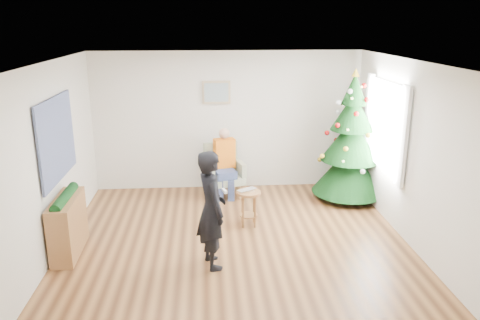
{
  "coord_description": "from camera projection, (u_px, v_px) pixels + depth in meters",
  "views": [
    {
      "loc": [
        -0.39,
        -6.13,
        3.12
      ],
      "look_at": [
        0.1,
        0.6,
        1.1
      ],
      "focal_mm": 35.0,
      "sensor_mm": 36.0,
      "label": 1
    }
  ],
  "objects": [
    {
      "name": "game_controller",
      "position": [
        224.0,
        191.0,
        5.91
      ],
      "size": [
        0.07,
        0.13,
        0.04
      ],
      "primitive_type": "cube",
      "rotation": [
        0.0,
        0.0,
        0.28
      ],
      "color": "white",
      "rests_on": "standing_man"
    },
    {
      "name": "floor",
      "position": [
        236.0,
        244.0,
        6.78
      ],
      "size": [
        5.0,
        5.0,
        0.0
      ],
      "primitive_type": "plane",
      "color": "brown",
      "rests_on": "ground"
    },
    {
      "name": "curtains",
      "position": [
        384.0,
        126.0,
        7.48
      ],
      "size": [
        0.05,
        1.75,
        1.5
      ],
      "color": "white",
      "rests_on": "wall_right"
    },
    {
      "name": "stool",
      "position": [
        249.0,
        208.0,
        7.35
      ],
      "size": [
        0.38,
        0.38,
        0.57
      ],
      "rotation": [
        0.0,
        0.0,
        0.23
      ],
      "color": "brown",
      "rests_on": "floor"
    },
    {
      "name": "wall_back",
      "position": [
        227.0,
        121.0,
        8.8
      ],
      "size": [
        5.0,
        0.0,
        5.0
      ],
      "primitive_type": "plane",
      "rotation": [
        1.57,
        0.0,
        0.0
      ],
      "color": "silver",
      "rests_on": "floor"
    },
    {
      "name": "laptop",
      "position": [
        249.0,
        191.0,
        7.26
      ],
      "size": [
        0.37,
        0.34,
        0.02
      ],
      "primitive_type": "imported",
      "rotation": [
        0.0,
        0.0,
        0.58
      ],
      "color": "silver",
      "rests_on": "stool"
    },
    {
      "name": "seated_person",
      "position": [
        225.0,
        162.0,
        8.52
      ],
      "size": [
        0.44,
        0.59,
        1.25
      ],
      "rotation": [
        0.0,
        0.0,
        0.26
      ],
      "color": "navy",
      "rests_on": "armchair"
    },
    {
      "name": "console",
      "position": [
        68.0,
        226.0,
        6.45
      ],
      "size": [
        0.32,
        1.01,
        0.8
      ],
      "primitive_type": "cube",
      "rotation": [
        0.0,
        0.0,
        0.02
      ],
      "color": "brown",
      "rests_on": "floor"
    },
    {
      "name": "wall_left",
      "position": [
        49.0,
        163.0,
        6.23
      ],
      "size": [
        0.0,
        5.0,
        5.0
      ],
      "primitive_type": "plane",
      "rotation": [
        1.57,
        0.0,
        1.57
      ],
      "color": "silver",
      "rests_on": "floor"
    },
    {
      "name": "garland",
      "position": [
        65.0,
        198.0,
        6.32
      ],
      "size": [
        0.14,
        0.9,
        0.14
      ],
      "primitive_type": "cylinder",
      "rotation": [
        1.57,
        0.0,
        0.0
      ],
      "color": "black",
      "rests_on": "console"
    },
    {
      "name": "framed_picture",
      "position": [
        216.0,
        92.0,
        8.59
      ],
      "size": [
        0.52,
        0.05,
        0.42
      ],
      "color": "tan",
      "rests_on": "wall_back"
    },
    {
      "name": "tapestry",
      "position": [
        57.0,
        139.0,
        6.45
      ],
      "size": [
        0.03,
        1.5,
        1.15
      ],
      "primitive_type": "cube",
      "color": "black",
      "rests_on": "wall_left"
    },
    {
      "name": "ceiling",
      "position": [
        236.0,
        62.0,
        6.03
      ],
      "size": [
        5.0,
        5.0,
        0.0
      ],
      "primitive_type": "plane",
      "rotation": [
        3.14,
        0.0,
        0.0
      ],
      "color": "white",
      "rests_on": "wall_back"
    },
    {
      "name": "christmas_tree",
      "position": [
        351.0,
        142.0,
        8.26
      ],
      "size": [
        1.3,
        1.3,
        2.35
      ],
      "rotation": [
        0.0,
        0.0,
        0.19
      ],
      "color": "#3F2816",
      "rests_on": "floor"
    },
    {
      "name": "window_panel",
      "position": [
        386.0,
        126.0,
        7.48
      ],
      "size": [
        0.04,
        1.3,
        1.4
      ],
      "primitive_type": "cube",
      "color": "white",
      "rests_on": "wall_right"
    },
    {
      "name": "armchair",
      "position": [
        224.0,
        177.0,
        8.64
      ],
      "size": [
        0.78,
        0.75,
        0.96
      ],
      "rotation": [
        0.0,
        0.0,
        0.26
      ],
      "color": "gray",
      "rests_on": "floor"
    },
    {
      "name": "wall_front",
      "position": [
        255.0,
        241.0,
        4.02
      ],
      "size": [
        5.0,
        0.0,
        5.0
      ],
      "primitive_type": "plane",
      "rotation": [
        -1.57,
        0.0,
        0.0
      ],
      "color": "silver",
      "rests_on": "floor"
    },
    {
      "name": "wall_right",
      "position": [
        413.0,
        155.0,
        6.58
      ],
      "size": [
        0.0,
        5.0,
        5.0
      ],
      "primitive_type": "plane",
      "rotation": [
        1.57,
        0.0,
        -1.57
      ],
      "color": "silver",
      "rests_on": "floor"
    },
    {
      "name": "standing_man",
      "position": [
        211.0,
        210.0,
        6.0
      ],
      "size": [
        0.52,
        0.66,
        1.58
      ],
      "primitive_type": "imported",
      "rotation": [
        0.0,
        0.0,
        1.85
      ],
      "color": "black",
      "rests_on": "floor"
    }
  ]
}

